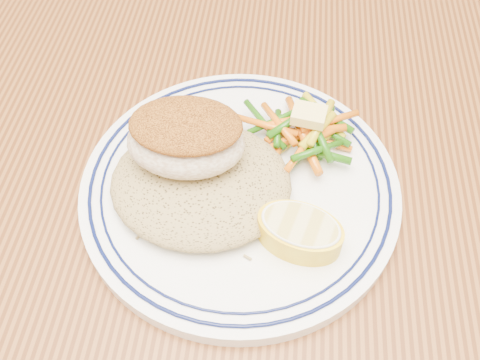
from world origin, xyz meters
name	(u,v)px	position (x,y,z in m)	size (l,w,h in m)	color
dining_table	(200,275)	(0.00, 0.00, 0.65)	(1.50, 0.90, 0.75)	#522910
plate	(240,187)	(0.04, 0.04, 0.76)	(0.28, 0.28, 0.02)	white
rice_pilaf	(201,180)	(0.00, 0.03, 0.78)	(0.15, 0.13, 0.03)	olive
fish_fillet	(186,138)	(-0.01, 0.04, 0.81)	(0.10, 0.07, 0.05)	beige
vegetable_pile	(305,131)	(0.09, 0.09, 0.78)	(0.11, 0.10, 0.03)	gold
butter_pat	(309,115)	(0.09, 0.09, 0.80)	(0.03, 0.02, 0.01)	#F9E07A
lemon_wedge	(300,231)	(0.09, -0.02, 0.78)	(0.08, 0.08, 0.03)	yellow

